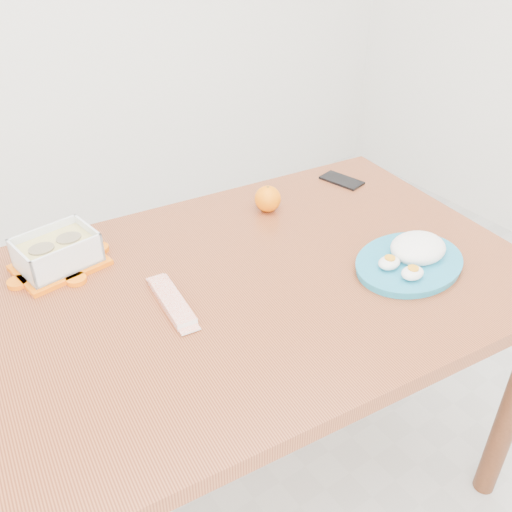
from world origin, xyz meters
TOP-DOWN VIEW (x-y plane):
  - ground at (0.00, 0.00)m, footprint 3.50×3.50m
  - dining_table at (-0.14, 0.16)m, footprint 1.36×0.97m
  - food_container at (-0.50, 0.46)m, footprint 0.22×0.18m
  - orange_fruit at (0.06, 0.40)m, footprint 0.07×0.07m
  - rice_plate at (0.19, -0.01)m, footprint 0.32×0.32m
  - candy_bar at (-0.35, 0.18)m, footprint 0.07×0.19m
  - smartphone at (0.35, 0.42)m, footprint 0.09×0.14m

SIDE VIEW (x-z plane):
  - ground at x=0.00m, z-range 0.00..0.00m
  - dining_table at x=-0.14m, z-range 0.28..1.03m
  - smartphone at x=0.35m, z-range 0.75..0.76m
  - candy_bar at x=-0.35m, z-range 0.75..0.77m
  - rice_plate at x=0.19m, z-range 0.74..0.81m
  - orange_fruit at x=0.06m, z-range 0.75..0.82m
  - food_container at x=-0.50m, z-range 0.75..0.83m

